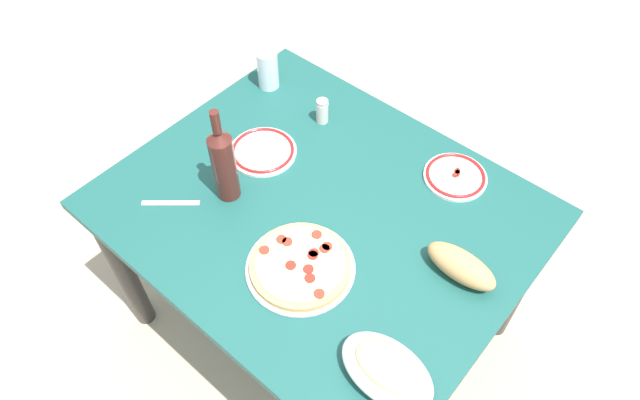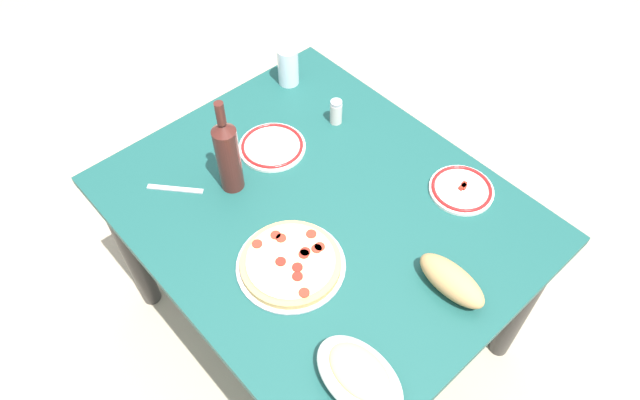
% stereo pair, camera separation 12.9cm
% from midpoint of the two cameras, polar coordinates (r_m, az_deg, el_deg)
% --- Properties ---
extents(ground_plane, '(8.00, 8.00, 0.00)m').
position_cam_midpoint_polar(ground_plane, '(2.29, -1.65, -12.05)').
color(ground_plane, tan).
rests_on(ground_plane, ground).
extents(dining_table, '(1.18, 0.97, 0.72)m').
position_cam_midpoint_polar(dining_table, '(1.77, -2.09, -3.11)').
color(dining_table, '#194C47').
rests_on(dining_table, ground).
extents(pepperoni_pizza, '(0.30, 0.30, 0.03)m').
position_cam_midpoint_polar(pepperoni_pizza, '(1.54, -4.36, -6.62)').
color(pepperoni_pizza, '#B7B7BC').
rests_on(pepperoni_pizza, dining_table).
extents(baked_pasta_dish, '(0.24, 0.15, 0.08)m').
position_cam_midpoint_polar(baked_pasta_dish, '(1.38, 3.91, -16.58)').
color(baked_pasta_dish, white).
rests_on(baked_pasta_dish, dining_table).
extents(wine_bottle, '(0.07, 0.07, 0.32)m').
position_cam_midpoint_polar(wine_bottle, '(1.64, -11.80, 3.52)').
color(wine_bottle, '#471E19').
rests_on(wine_bottle, dining_table).
extents(water_glass, '(0.07, 0.07, 0.14)m').
position_cam_midpoint_polar(water_glass, '(2.02, -7.07, 12.67)').
color(water_glass, silver).
rests_on(water_glass, dining_table).
extents(side_plate_near, '(0.21, 0.21, 0.02)m').
position_cam_midpoint_polar(side_plate_near, '(1.82, -7.71, 4.75)').
color(side_plate_near, white).
rests_on(side_plate_near, dining_table).
extents(side_plate_far, '(0.19, 0.19, 0.02)m').
position_cam_midpoint_polar(side_plate_far, '(1.77, 11.28, 2.25)').
color(side_plate_far, white).
rests_on(side_plate_far, dining_table).
extents(bread_loaf, '(0.20, 0.08, 0.08)m').
position_cam_midpoint_polar(bread_loaf, '(1.54, 11.50, -6.55)').
color(bread_loaf, tan).
rests_on(bread_loaf, dining_table).
extents(spice_shaker, '(0.04, 0.04, 0.09)m').
position_cam_midpoint_polar(spice_shaker, '(1.89, -1.75, 8.74)').
color(spice_shaker, silver).
rests_on(spice_shaker, dining_table).
extents(fork_right, '(0.14, 0.12, 0.00)m').
position_cam_midpoint_polar(fork_right, '(1.75, -16.66, -0.40)').
color(fork_right, '#B7B7BC').
rests_on(fork_right, dining_table).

